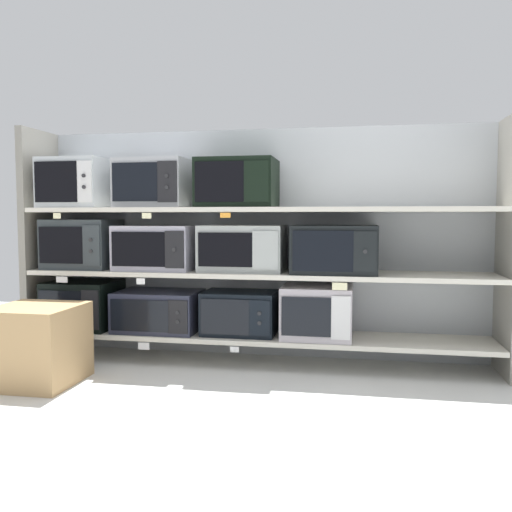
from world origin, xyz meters
TOP-DOWN VIEW (x-y plane):
  - ground at (0.00, -1.00)m, footprint 7.01×6.00m
  - back_panel at (0.00, 0.24)m, footprint 3.21×0.04m
  - upright_left at (-1.53, 0.00)m, footprint 0.05×0.44m
  - upright_right at (1.53, 0.00)m, footprint 0.05×0.44m
  - shelf_0 at (0.00, 0.00)m, footprint 3.01×0.44m
  - microwave_0 at (-1.22, -0.00)m, footprint 0.45×0.43m
  - microwave_1 at (-0.67, -0.00)m, footprint 0.55×0.40m
  - microwave_2 at (-0.11, -0.00)m, footprint 0.47×0.35m
  - microwave_3 at (0.40, -0.00)m, footprint 0.44×0.42m
  - price_tag_0 at (-1.25, -0.22)m, footprint 0.07×0.00m
  - price_tag_1 at (-0.69, -0.22)m, footprint 0.07×0.00m
  - price_tag_2 at (-0.09, -0.22)m, footprint 0.06×0.00m
  - shelf_1 at (0.00, 0.00)m, footprint 3.01×0.44m
  - microwave_4 at (-1.22, -0.00)m, footprint 0.46×0.38m
  - microwave_5 at (-0.67, -0.00)m, footprint 0.51×0.39m
  - microwave_6 at (-0.09, -0.00)m, footprint 0.54×0.36m
  - microwave_7 at (0.51, -0.00)m, footprint 0.53×0.43m
  - price_tag_3 at (-1.25, -0.22)m, footprint 0.08×0.00m
  - price_tag_4 at (-0.70, -0.22)m, footprint 0.06×0.00m
  - price_tag_5 at (0.55, -0.22)m, footprint 0.09×0.00m
  - shelf_2 at (0.00, 0.00)m, footprint 3.01×0.44m
  - microwave_8 at (-1.23, -0.00)m, footprint 0.42×0.44m
  - microwave_9 at (-0.70, -0.00)m, footprint 0.46×0.35m
  - microwave_10 at (-0.12, -0.00)m, footprint 0.50×0.39m
  - price_tag_6 at (-1.27, -0.22)m, footprint 0.05×0.00m
  - price_tag_7 at (-0.66, -0.22)m, footprint 0.06×0.00m
  - price_tag_8 at (-0.15, -0.22)m, footprint 0.06×0.00m
  - shipping_carton at (-1.17, -0.65)m, footprint 0.47×0.47m

SIDE VIEW (x-z plane):
  - ground at x=0.00m, z-range -0.02..0.00m
  - price_tag_1 at x=-0.69m, z-range 0.11..0.16m
  - price_tag_0 at x=-1.25m, z-range 0.12..0.16m
  - price_tag_2 at x=-0.09m, z-range 0.12..0.16m
  - shelf_0 at x=0.00m, z-range 0.16..0.19m
  - shipping_carton at x=-1.17m, z-range 0.00..0.45m
  - microwave_1 at x=-0.67m, z-range 0.19..0.46m
  - microwave_2 at x=-0.11m, z-range 0.19..0.47m
  - microwave_0 at x=-1.22m, z-range 0.19..0.52m
  - microwave_3 at x=0.40m, z-range 0.19..0.52m
  - price_tag_5 at x=0.55m, z-range 0.53..0.57m
  - price_tag_3 at x=-1.25m, z-range 0.53..0.57m
  - price_tag_4 at x=-0.70m, z-range 0.53..0.57m
  - shelf_1 at x=0.00m, z-range 0.58..0.61m
  - microwave_5 at x=-0.67m, z-range 0.61..0.90m
  - microwave_6 at x=-0.09m, z-range 0.61..0.91m
  - microwave_7 at x=0.51m, z-range 0.61..0.91m
  - microwave_4 at x=-1.22m, z-range 0.61..0.94m
  - back_panel at x=0.00m, z-range 0.00..1.55m
  - upright_left at x=-1.53m, z-range 0.00..1.55m
  - upright_right at x=1.53m, z-range 0.00..1.55m
  - price_tag_6 at x=-1.27m, z-range 0.95..0.99m
  - price_tag_7 at x=-0.66m, z-range 0.95..0.99m
  - price_tag_8 at x=-0.15m, z-range 0.95..0.99m
  - shelf_2 at x=0.00m, z-range 0.99..1.02m
  - microwave_10 at x=-0.12m, z-range 1.02..1.33m
  - microwave_9 at x=-0.70m, z-range 1.02..1.34m
  - microwave_8 at x=-1.23m, z-range 1.02..1.35m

